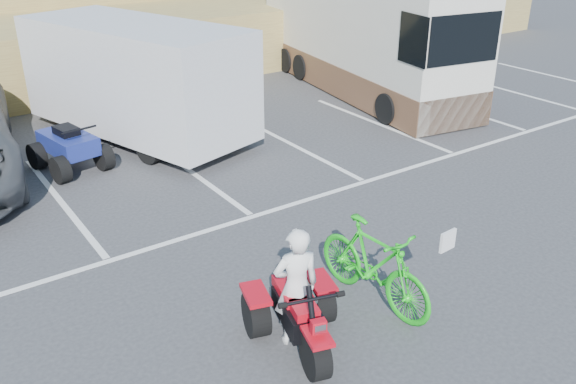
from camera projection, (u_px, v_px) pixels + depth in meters
ground at (336, 276)px, 9.29m from camera, size 100.00×100.00×0.00m
parking_stripes at (246, 175)px, 12.76m from camera, size 28.00×5.16×0.01m
grass_embankment at (45, 29)px, 20.20m from camera, size 40.00×8.50×3.10m
red_trike_atv at (300, 347)px, 7.82m from camera, size 1.58×1.86×1.03m
rider at (296, 287)px, 7.60m from camera, size 0.68×0.54×1.64m
green_dirt_bike at (374, 264)px, 8.44m from camera, size 0.73×2.10×1.24m
cargo_trailer at (136, 77)px, 14.28m from camera, size 3.94×6.28×2.73m
rv_motorhome at (361, 44)px, 18.18m from camera, size 3.64×9.16×3.21m
quad_atv_blue at (72, 169)px, 13.10m from camera, size 1.48×1.81×1.06m
quad_atv_green at (143, 136)px, 14.97m from camera, size 1.55×1.82×1.02m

